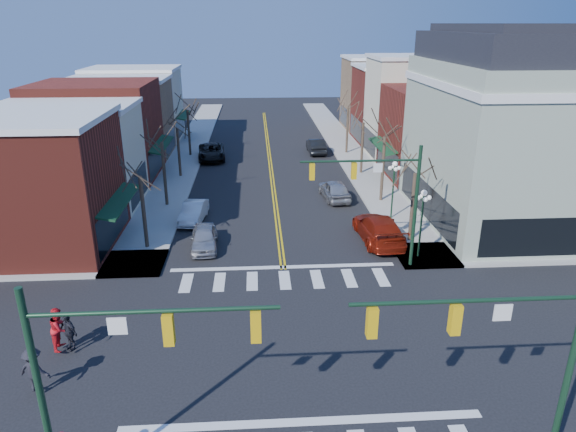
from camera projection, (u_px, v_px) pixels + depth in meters
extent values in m
plane|color=black|center=(293.00, 346.00, 22.58)|extent=(160.00, 160.00, 0.00)
cube|color=#9E9B93|center=(165.00, 201.00, 40.69)|extent=(3.50, 70.00, 0.15)
cube|color=#9E9B93|center=(382.00, 197.00, 41.75)|extent=(3.50, 70.00, 0.15)
cube|color=maroon|center=(25.00, 187.00, 31.20)|extent=(10.00, 8.50, 8.00)
cube|color=beige|center=(69.00, 159.00, 38.52)|extent=(10.00, 7.00, 7.50)
cube|color=maroon|center=(98.00, 131.00, 45.81)|extent=(10.00, 9.00, 8.50)
cube|color=#9F7C57|center=(120.00, 119.00, 53.64)|extent=(10.00, 7.50, 7.80)
cube|color=beige|center=(136.00, 106.00, 60.80)|extent=(10.00, 8.00, 8.20)
cube|color=maroon|center=(444.00, 133.00, 46.14)|extent=(10.00, 8.50, 8.00)
cube|color=beige|center=(419.00, 109.00, 53.02)|extent=(10.00, 7.00, 10.00)
cube|color=maroon|center=(399.00, 105.00, 60.29)|extent=(10.00, 8.00, 8.50)
cube|color=#9F7C57|center=(383.00, 94.00, 67.67)|extent=(10.00, 8.00, 9.00)
cube|color=#98A58F|center=(517.00, 145.00, 35.17)|extent=(12.00, 14.00, 11.00)
cube|color=white|center=(527.00, 83.00, 33.72)|extent=(12.25, 14.25, 0.50)
cube|color=black|center=(533.00, 47.00, 32.90)|extent=(11.40, 13.40, 1.80)
cube|color=black|center=(536.00, 28.00, 32.52)|extent=(9.80, 11.80, 0.60)
cylinder|color=#14331E|center=(43.00, 405.00, 13.95)|extent=(0.20, 0.20, 7.20)
cylinder|color=#14331E|center=(154.00, 311.00, 13.16)|extent=(6.50, 0.12, 0.12)
cube|color=gold|center=(169.00, 329.00, 13.37)|extent=(0.28, 0.28, 0.90)
cube|color=gold|center=(256.00, 326.00, 13.51)|extent=(0.28, 0.28, 0.90)
cylinder|color=#14331E|center=(567.00, 382.00, 14.84)|extent=(0.20, 0.20, 7.20)
cylinder|color=#14331E|center=(469.00, 301.00, 13.66)|extent=(6.50, 0.12, 0.12)
cube|color=gold|center=(455.00, 319.00, 13.83)|extent=(0.28, 0.28, 0.90)
cube|color=gold|center=(372.00, 322.00, 13.70)|extent=(0.28, 0.28, 0.90)
cylinder|color=#14331E|center=(415.00, 209.00, 28.66)|extent=(0.20, 0.20, 7.20)
cylinder|color=#14331E|center=(360.00, 161.00, 27.47)|extent=(6.50, 0.12, 0.12)
cube|color=gold|center=(354.00, 171.00, 27.65)|extent=(0.28, 0.28, 0.90)
cube|color=gold|center=(312.00, 172.00, 27.51)|extent=(0.28, 0.28, 0.90)
cylinder|color=#14331E|center=(421.00, 227.00, 30.30)|extent=(0.12, 0.12, 4.00)
sphere|color=white|center=(424.00, 193.00, 29.54)|extent=(0.36, 0.36, 0.36)
cylinder|color=#14331E|center=(393.00, 193.00, 36.37)|extent=(0.12, 0.12, 4.00)
sphere|color=white|center=(395.00, 164.00, 35.61)|extent=(0.36, 0.36, 0.36)
cylinder|color=#382B21|center=(144.00, 213.00, 31.50)|extent=(0.24, 0.24, 4.76)
cylinder|color=#382B21|center=(165.00, 175.00, 38.92)|extent=(0.24, 0.24, 5.04)
cylinder|color=#382B21|center=(179.00, 153.00, 46.47)|extent=(0.24, 0.24, 4.55)
cylinder|color=#382B21|center=(189.00, 133.00, 53.88)|extent=(0.24, 0.24, 4.90)
cylinder|color=#382B21|center=(412.00, 208.00, 32.54)|extent=(0.24, 0.24, 4.62)
cylinder|color=#382B21|center=(383.00, 170.00, 39.91)|extent=(0.24, 0.24, 5.18)
cylinder|color=#382B21|center=(362.00, 149.00, 47.44)|extent=(0.24, 0.24, 4.83)
cylinder|color=#382B21|center=(347.00, 131.00, 54.88)|extent=(0.24, 0.24, 4.97)
imported|color=#A6A6AB|center=(204.00, 238.00, 32.14)|extent=(1.84, 4.12, 1.37)
imported|color=white|center=(194.00, 212.00, 36.58)|extent=(1.90, 4.30, 1.37)
imported|color=black|center=(211.00, 152.00, 53.09)|extent=(3.11, 5.92, 1.59)
imported|color=maroon|center=(379.00, 228.00, 33.18)|extent=(2.70, 6.05, 1.72)
imported|color=#A5A6AA|center=(334.00, 190.00, 41.14)|extent=(2.36, 4.82, 1.58)
imported|color=black|center=(316.00, 146.00, 55.73)|extent=(1.80, 4.82, 1.57)
imported|color=red|center=(59.00, 328.00, 21.88)|extent=(0.77, 0.97, 1.94)
imported|color=black|center=(68.00, 332.00, 21.83)|extent=(1.07, 0.92, 1.72)
imported|color=black|center=(34.00, 370.00, 19.35)|extent=(1.31, 0.93, 1.84)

